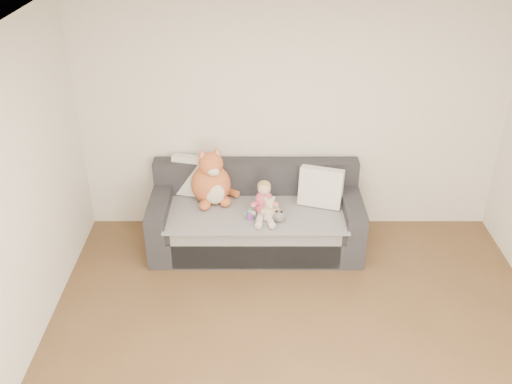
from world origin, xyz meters
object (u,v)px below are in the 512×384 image
(sofa, at_px, (256,219))
(sippy_cup, at_px, (250,214))
(teddy_bear, at_px, (270,210))
(toddler, at_px, (264,202))
(plush_cat, at_px, (212,181))

(sofa, relative_size, sippy_cup, 17.70)
(sofa, relative_size, teddy_bear, 8.73)
(sippy_cup, bearing_deg, toddler, 24.16)
(sofa, bearing_deg, teddy_bear, -60.26)
(teddy_bear, xyz_separation_m, sippy_cup, (-0.20, -0.02, -0.04))
(sofa, xyz_separation_m, teddy_bear, (0.14, -0.24, 0.26))
(plush_cat, height_order, teddy_bear, plush_cat)
(sippy_cup, bearing_deg, teddy_bear, 5.52)
(sofa, bearing_deg, toddler, -67.15)
(sofa, relative_size, plush_cat, 3.42)
(toddler, height_order, plush_cat, plush_cat)
(toddler, relative_size, plush_cat, 0.61)
(sofa, distance_m, teddy_bear, 0.38)
(plush_cat, bearing_deg, toddler, -46.38)
(teddy_bear, bearing_deg, sippy_cup, 171.15)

